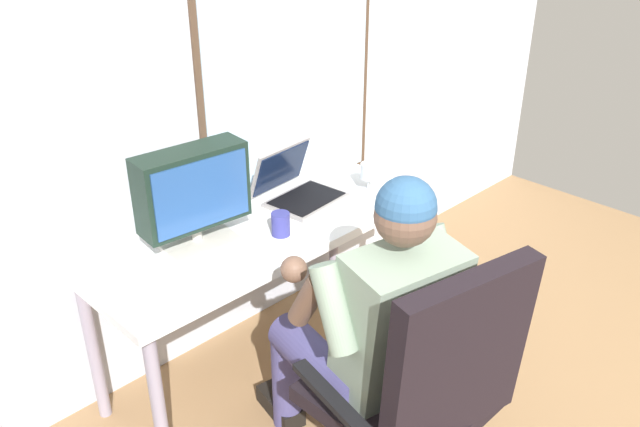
{
  "coord_description": "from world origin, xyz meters",
  "views": [
    {
      "loc": [
        -1.48,
        0.34,
        2.02
      ],
      "look_at": [
        -0.06,
        1.78,
        0.96
      ],
      "focal_mm": 37.05,
      "sensor_mm": 36.0,
      "label": 1
    }
  ],
  "objects_px": {
    "crt_monitor": "(193,191)",
    "coffee_mug": "(281,224)",
    "person_seated": "(372,321)",
    "laptop": "(295,185)",
    "desk": "(261,241)",
    "office_chair": "(427,381)",
    "wine_glass": "(369,172)"
  },
  "relations": [
    {
      "from": "desk",
      "to": "coffee_mug",
      "type": "relative_size",
      "value": 15.72
    },
    {
      "from": "person_seated",
      "to": "coffee_mug",
      "type": "height_order",
      "value": "person_seated"
    },
    {
      "from": "crt_monitor",
      "to": "wine_glass",
      "type": "relative_size",
      "value": 3.32
    },
    {
      "from": "desk",
      "to": "wine_glass",
      "type": "xyz_separation_m",
      "value": [
        0.56,
        -0.09,
        0.17
      ]
    },
    {
      "from": "person_seated",
      "to": "wine_glass",
      "type": "xyz_separation_m",
      "value": [
        0.63,
        0.58,
        0.18
      ]
    },
    {
      "from": "crt_monitor",
      "to": "desk",
      "type": "bearing_deg",
      "value": -11.45
    },
    {
      "from": "person_seated",
      "to": "coffee_mug",
      "type": "relative_size",
      "value": 12.98
    },
    {
      "from": "person_seated",
      "to": "crt_monitor",
      "type": "bearing_deg",
      "value": 104.9
    },
    {
      "from": "crt_monitor",
      "to": "coffee_mug",
      "type": "bearing_deg",
      "value": -32.82
    },
    {
      "from": "person_seated",
      "to": "laptop",
      "type": "xyz_separation_m",
      "value": [
        0.35,
        0.76,
        0.15
      ]
    },
    {
      "from": "office_chair",
      "to": "wine_glass",
      "type": "xyz_separation_m",
      "value": [
        0.68,
        0.86,
        0.24
      ]
    },
    {
      "from": "coffee_mug",
      "to": "office_chair",
      "type": "bearing_deg",
      "value": -98.77
    },
    {
      "from": "crt_monitor",
      "to": "laptop",
      "type": "bearing_deg",
      "value": 3.33
    },
    {
      "from": "desk",
      "to": "wine_glass",
      "type": "relative_size",
      "value": 11.39
    },
    {
      "from": "crt_monitor",
      "to": "wine_glass",
      "type": "bearing_deg",
      "value": -10.18
    },
    {
      "from": "office_chair",
      "to": "crt_monitor",
      "type": "distance_m",
      "value": 1.09
    },
    {
      "from": "wine_glass",
      "to": "coffee_mug",
      "type": "height_order",
      "value": "wine_glass"
    },
    {
      "from": "laptop",
      "to": "wine_glass",
      "type": "bearing_deg",
      "value": -32.21
    },
    {
      "from": "crt_monitor",
      "to": "wine_glass",
      "type": "xyz_separation_m",
      "value": [
        0.83,
        -0.15,
        -0.13
      ]
    },
    {
      "from": "person_seated",
      "to": "laptop",
      "type": "bearing_deg",
      "value": 65.57
    },
    {
      "from": "laptop",
      "to": "person_seated",
      "type": "bearing_deg",
      "value": -114.43
    },
    {
      "from": "desk",
      "to": "wine_glass",
      "type": "bearing_deg",
      "value": -9.56
    },
    {
      "from": "crt_monitor",
      "to": "wine_glass",
      "type": "distance_m",
      "value": 0.85
    },
    {
      "from": "desk",
      "to": "office_chair",
      "type": "relative_size",
      "value": 1.43
    },
    {
      "from": "desk",
      "to": "crt_monitor",
      "type": "distance_m",
      "value": 0.41
    },
    {
      "from": "office_chair",
      "to": "person_seated",
      "type": "height_order",
      "value": "person_seated"
    },
    {
      "from": "desk",
      "to": "office_chair",
      "type": "bearing_deg",
      "value": -97.38
    },
    {
      "from": "wine_glass",
      "to": "coffee_mug",
      "type": "xyz_separation_m",
      "value": [
        -0.55,
        -0.03,
        -0.04
      ]
    },
    {
      "from": "desk",
      "to": "office_chair",
      "type": "height_order",
      "value": "office_chair"
    },
    {
      "from": "desk",
      "to": "laptop",
      "type": "height_order",
      "value": "laptop"
    },
    {
      "from": "wine_glass",
      "to": "person_seated",
      "type": "bearing_deg",
      "value": -137.33
    },
    {
      "from": "desk",
      "to": "coffee_mug",
      "type": "distance_m",
      "value": 0.18
    }
  ]
}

